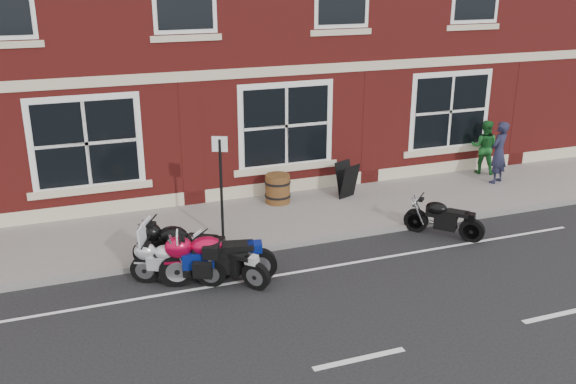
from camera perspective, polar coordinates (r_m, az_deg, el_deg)
name	(u,v)px	position (r m, az deg, el deg)	size (l,w,h in m)	color
ground	(293,278)	(12.99, 0.46, -7.62)	(80.00, 80.00, 0.00)	black
sidewalk	(249,222)	(15.55, -3.45, -2.66)	(30.00, 3.00, 0.12)	slate
kerb	(270,247)	(14.16, -1.58, -4.94)	(30.00, 0.16, 0.12)	slate
moto_touring_silver	(175,260)	(12.73, -10.04, -5.99)	(1.75, 0.97, 1.25)	black
moto_sport_red	(215,255)	(12.61, -6.46, -5.63)	(2.28, 0.63, 1.04)	black
moto_sport_black	(184,245)	(13.15, -9.26, -4.71)	(1.98, 1.33, 1.02)	black
moto_sport_silver	(226,258)	(12.70, -5.54, -5.89)	(1.36, 1.51, 0.86)	black
moto_naked_black	(443,217)	(15.12, 13.59, -2.14)	(1.33, 1.47, 0.84)	black
pedestrian_left	(499,152)	(18.81, 18.22, 3.36)	(0.64, 0.42, 1.75)	#1C1D33
pedestrian_right	(484,147)	(19.61, 17.05, 3.86)	(0.77, 0.60, 1.58)	#1A5C23
a_board_sign	(347,180)	(16.96, 5.26, 1.09)	(0.55, 0.37, 0.92)	black
barrel_planter	(278,189)	(16.49, -0.93, 0.30)	(0.67, 0.67, 0.74)	#562517
parking_sign	(221,181)	(13.97, -5.97, 0.94)	(0.32, 0.16, 2.38)	black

